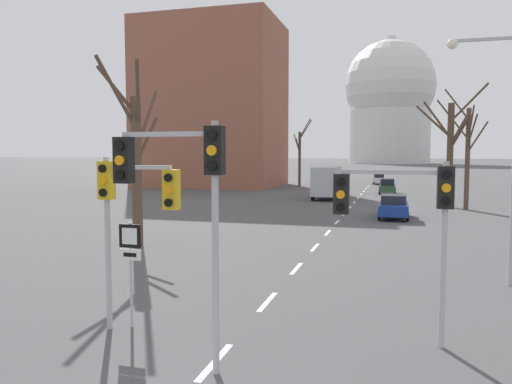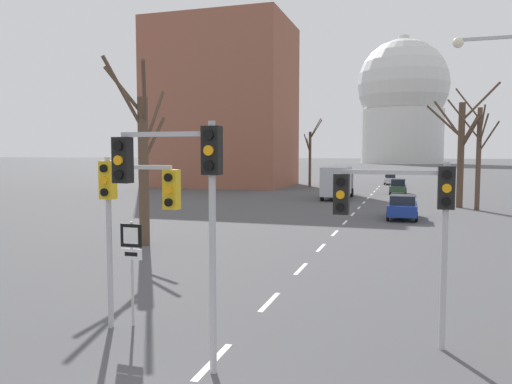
# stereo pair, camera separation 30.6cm
# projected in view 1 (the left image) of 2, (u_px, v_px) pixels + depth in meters

# --- Properties ---
(lane_stripe_0) EXTENTS (0.16, 2.00, 0.01)m
(lane_stripe_0) POSITION_uv_depth(u_px,v_px,m) (215.00, 362.00, 10.70)
(lane_stripe_0) COLOR silver
(lane_stripe_0) RESTS_ON ground_plane
(lane_stripe_1) EXTENTS (0.16, 2.00, 0.01)m
(lane_stripe_1) POSITION_uv_depth(u_px,v_px,m) (267.00, 302.00, 15.02)
(lane_stripe_1) COLOR silver
(lane_stripe_1) RESTS_ON ground_plane
(lane_stripe_2) EXTENTS (0.16, 2.00, 0.01)m
(lane_stripe_2) POSITION_uv_depth(u_px,v_px,m) (296.00, 268.00, 19.34)
(lane_stripe_2) COLOR silver
(lane_stripe_2) RESTS_ON ground_plane
(lane_stripe_3) EXTENTS (0.16, 2.00, 0.01)m
(lane_stripe_3) POSITION_uv_depth(u_px,v_px,m) (315.00, 247.00, 23.65)
(lane_stripe_3) COLOR silver
(lane_stripe_3) RESTS_ON ground_plane
(lane_stripe_4) EXTENTS (0.16, 2.00, 0.01)m
(lane_stripe_4) POSITION_uv_depth(u_px,v_px,m) (328.00, 233.00, 27.97)
(lane_stripe_4) COLOR silver
(lane_stripe_4) RESTS_ON ground_plane
(lane_stripe_5) EXTENTS (0.16, 2.00, 0.01)m
(lane_stripe_5) POSITION_uv_depth(u_px,v_px,m) (337.00, 222.00, 32.29)
(lane_stripe_5) COLOR silver
(lane_stripe_5) RESTS_ON ground_plane
(lane_stripe_6) EXTENTS (0.16, 2.00, 0.01)m
(lane_stripe_6) POSITION_uv_depth(u_px,v_px,m) (344.00, 214.00, 36.60)
(lane_stripe_6) COLOR silver
(lane_stripe_6) RESTS_ON ground_plane
(lane_stripe_7) EXTENTS (0.16, 2.00, 0.01)m
(lane_stripe_7) POSITION_uv_depth(u_px,v_px,m) (350.00, 207.00, 40.92)
(lane_stripe_7) COLOR silver
(lane_stripe_7) RESTS_ON ground_plane
(lane_stripe_8) EXTENTS (0.16, 2.00, 0.01)m
(lane_stripe_8) POSITION_uv_depth(u_px,v_px,m) (354.00, 202.00, 45.23)
(lane_stripe_8) COLOR silver
(lane_stripe_8) RESTS_ON ground_plane
(lane_stripe_9) EXTENTS (0.16, 2.00, 0.01)m
(lane_stripe_9) POSITION_uv_depth(u_px,v_px,m) (358.00, 198.00, 49.55)
(lane_stripe_9) COLOR silver
(lane_stripe_9) RESTS_ON ground_plane
(lane_stripe_10) EXTENTS (0.16, 2.00, 0.01)m
(lane_stripe_10) POSITION_uv_depth(u_px,v_px,m) (361.00, 194.00, 53.87)
(lane_stripe_10) COLOR silver
(lane_stripe_10) RESTS_ON ground_plane
(lane_stripe_11) EXTENTS (0.16, 2.00, 0.01)m
(lane_stripe_11) POSITION_uv_depth(u_px,v_px,m) (364.00, 191.00, 58.18)
(lane_stripe_11) COLOR silver
(lane_stripe_11) RESTS_ON ground_plane
(lane_stripe_12) EXTENTS (0.16, 2.00, 0.01)m
(lane_stripe_12) POSITION_uv_depth(u_px,v_px,m) (366.00, 189.00, 62.50)
(lane_stripe_12) COLOR silver
(lane_stripe_12) RESTS_ON ground_plane
(lane_stripe_13) EXTENTS (0.16, 2.00, 0.01)m
(lane_stripe_13) POSITION_uv_depth(u_px,v_px,m) (368.00, 186.00, 66.82)
(lane_stripe_13) COLOR silver
(lane_stripe_13) RESTS_ON ground_plane
(traffic_signal_near_left) EXTENTS (2.13, 0.34, 4.38)m
(traffic_signal_near_left) POSITION_uv_depth(u_px,v_px,m) (130.00, 201.00, 12.29)
(traffic_signal_near_left) COLOR #B2B2B7
(traffic_signal_near_left) RESTS_ON ground_plane
(traffic_signal_near_right) EXTENTS (2.68, 0.34, 4.29)m
(traffic_signal_near_right) POSITION_uv_depth(u_px,v_px,m) (406.00, 207.00, 11.47)
(traffic_signal_near_right) COLOR #B2B2B7
(traffic_signal_near_right) RESTS_ON ground_plane
(traffic_signal_centre_tall) EXTENTS (2.38, 0.34, 5.11)m
(traffic_signal_centre_tall) POSITION_uv_depth(u_px,v_px,m) (182.00, 183.00, 10.04)
(traffic_signal_centre_tall) COLOR #B2B2B7
(traffic_signal_centre_tall) RESTS_ON ground_plane
(route_sign_post) EXTENTS (0.60, 0.08, 2.72)m
(route_sign_post) POSITION_uv_depth(u_px,v_px,m) (130.00, 256.00, 12.70)
(route_sign_post) COLOR #B2B2B7
(route_sign_post) RESTS_ON ground_plane
(street_lamp_right) EXTENTS (2.30, 0.36, 8.32)m
(street_lamp_right) POSITION_uv_depth(u_px,v_px,m) (502.00, 134.00, 16.55)
(street_lamp_right) COLOR #B2B2B7
(street_lamp_right) RESTS_ON ground_plane
(sedan_near_left) EXTENTS (1.69, 4.44, 1.62)m
(sedan_near_left) POSITION_uv_depth(u_px,v_px,m) (379.00, 178.00, 71.52)
(sedan_near_left) COLOR silver
(sedan_near_left) RESTS_ON ground_plane
(sedan_near_right) EXTENTS (1.76, 4.28, 1.67)m
(sedan_near_right) POSITION_uv_depth(u_px,v_px,m) (388.00, 186.00, 54.46)
(sedan_near_right) COLOR #2D4C33
(sedan_near_right) RESTS_ON ground_plane
(sedan_mid_centre) EXTENTS (1.98, 4.50, 1.63)m
(sedan_mid_centre) POSITION_uv_depth(u_px,v_px,m) (394.00, 206.00, 34.10)
(sedan_mid_centre) COLOR navy
(sedan_mid_centre) RESTS_ON ground_plane
(delivery_truck) EXTENTS (2.44, 7.20, 3.14)m
(delivery_truck) POSITION_uv_depth(u_px,v_px,m) (328.00, 181.00, 48.58)
(delivery_truck) COLOR #333842
(delivery_truck) RESTS_ON ground_plane
(bare_tree_left_near) EXTENTS (2.99, 4.30, 8.83)m
(bare_tree_left_near) POSITION_uv_depth(u_px,v_px,m) (136.00, 158.00, 23.71)
(bare_tree_left_near) COLOR brown
(bare_tree_left_near) RESTS_ON ground_plane
(bare_tree_right_near) EXTENTS (5.53, 4.60, 10.13)m
(bare_tree_right_near) POSITION_uv_depth(u_px,v_px,m) (450.00, 148.00, 40.95)
(bare_tree_right_near) COLOR brown
(bare_tree_right_near) RESTS_ON ground_plane
(bare_tree_left_far) EXTENTS (2.73, 4.38, 8.98)m
(bare_tree_left_far) POSITION_uv_depth(u_px,v_px,m) (300.00, 155.00, 65.90)
(bare_tree_left_far) COLOR brown
(bare_tree_left_far) RESTS_ON ground_plane
(bare_tree_right_far) EXTENTS (3.73, 4.23, 9.68)m
(bare_tree_right_far) POSITION_uv_depth(u_px,v_px,m) (467.00, 152.00, 39.09)
(bare_tree_right_far) COLOR brown
(bare_tree_right_far) RESTS_ON ground_plane
(capitol_dome) EXTENTS (37.52, 37.52, 53.00)m
(capitol_dome) POSITION_uv_depth(u_px,v_px,m) (390.00, 102.00, 210.54)
(capitol_dome) COLOR silver
(capitol_dome) RESTS_ON ground_plane
(apartment_block_left) EXTENTS (18.00, 14.00, 21.81)m
(apartment_block_left) POSITION_uv_depth(u_px,v_px,m) (212.00, 105.00, 67.32)
(apartment_block_left) COLOR #935642
(apartment_block_left) RESTS_ON ground_plane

